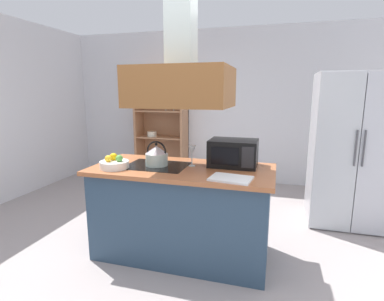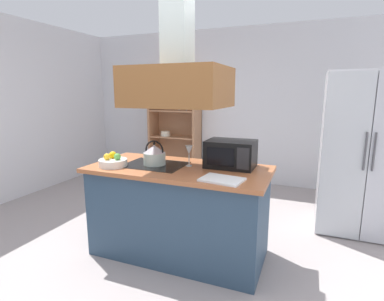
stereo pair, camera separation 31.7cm
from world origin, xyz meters
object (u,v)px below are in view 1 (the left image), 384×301
cutting_board (231,179)px  wine_glass_on_counter (192,151)px  microwave (233,153)px  refrigerator (351,150)px  fruit_bowl (114,164)px  kettle (157,155)px  dish_cabinet (162,132)px

cutting_board → wine_glass_on_counter: bearing=141.2°
microwave → cutting_board: bearing=-83.9°
cutting_board → refrigerator: bearing=52.0°
wine_glass_on_counter → fruit_bowl: wine_glass_on_counter is taller
kettle → dish_cabinet: bearing=110.5°
microwave → fruit_bowl: (-1.07, -0.40, -0.08)m
dish_cabinet → cutting_board: dish_cabinet is taller
dish_cabinet → fruit_bowl: size_ratio=7.11×
kettle → fruit_bowl: kettle is taller
dish_cabinet → wine_glass_on_counter: bearing=-62.3°
microwave → wine_glass_on_counter: microwave is taller
cutting_board → kettle: bearing=160.8°
refrigerator → kettle: 2.39m
cutting_board → wine_glass_on_counter: size_ratio=1.65×
cutting_board → wine_glass_on_counter: 0.58m
kettle → cutting_board: 0.83m
kettle → wine_glass_on_counter: kettle is taller
wine_glass_on_counter → fruit_bowl: bearing=-157.5°
refrigerator → fruit_bowl: size_ratio=6.72×
refrigerator → fruit_bowl: bearing=-147.4°
cutting_board → microwave: (-0.05, 0.47, 0.12)m
cutting_board → fruit_bowl: fruit_bowl is taller
refrigerator → microwave: 1.69m
kettle → wine_glass_on_counter: bearing=13.5°
refrigerator → kettle: refrigerator is taller
dish_cabinet → fruit_bowl: 2.80m
kettle → fruit_bowl: bearing=-149.8°
refrigerator → cutting_board: (-1.23, -1.57, -0.01)m
refrigerator → dish_cabinet: 3.20m
refrigerator → cutting_board: bearing=-128.0°
refrigerator → wine_glass_on_counter: 2.06m
kettle → fruit_bowl: 0.41m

